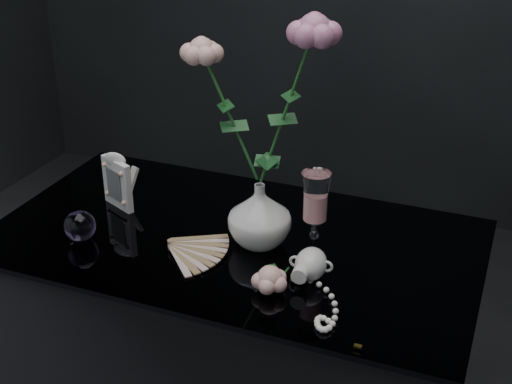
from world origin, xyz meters
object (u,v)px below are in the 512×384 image
at_px(pearl_jar, 311,263).
at_px(wine_glass, 315,217).
at_px(picture_frame, 117,180).
at_px(loose_rose, 270,279).
at_px(paperweight, 80,226).
at_px(vase, 260,215).

bearing_deg(pearl_jar, wine_glass, 98.65).
distance_m(picture_frame, loose_rose, 0.49).
relative_size(paperweight, loose_rose, 0.45).
distance_m(vase, paperweight, 0.39).
bearing_deg(paperweight, picture_frame, 92.49).
relative_size(wine_glass, paperweight, 2.82).
relative_size(picture_frame, loose_rose, 0.90).
height_order(loose_rose, pearl_jar, pearl_jar).
bearing_deg(picture_frame, loose_rose, 1.78).
xyz_separation_m(wine_glass, paperweight, (-0.49, -0.12, -0.06)).
bearing_deg(picture_frame, paperweight, -62.63).
xyz_separation_m(wine_glass, loose_rose, (-0.04, -0.14, -0.07)).
bearing_deg(pearl_jar, paperweight, -179.64).
bearing_deg(pearl_jar, loose_rose, -132.90).
distance_m(paperweight, loose_rose, 0.45).
distance_m(wine_glass, pearl_jar, 0.10).
distance_m(paperweight, pearl_jar, 0.51).
relative_size(vase, paperweight, 2.05).
bearing_deg(picture_frame, wine_glass, 19.16).
bearing_deg(loose_rose, pearl_jar, 65.98).
bearing_deg(vase, picture_frame, 174.07).
height_order(picture_frame, paperweight, picture_frame).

